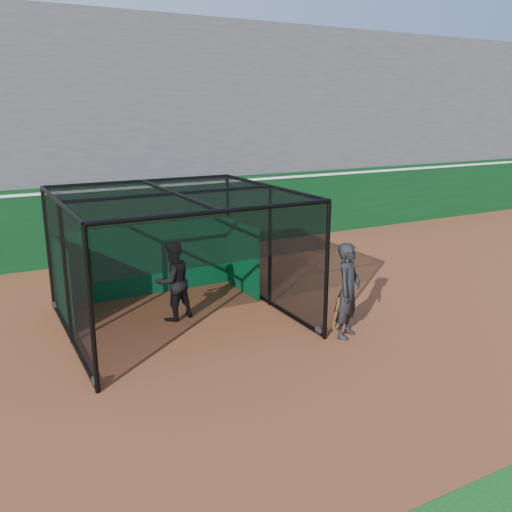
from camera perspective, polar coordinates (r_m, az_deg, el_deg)
name	(u,v)px	position (r m, az deg, el deg)	size (l,w,h in m)	color
ground	(253,351)	(11.33, -0.36, -9.95)	(120.00, 120.00, 0.00)	brown
outfield_wall	(133,219)	(18.54, -12.86, 3.86)	(50.00, 0.50, 2.50)	#093313
grandstand	(99,118)	(21.86, -16.17, 13.75)	(50.00, 7.85, 8.95)	#4C4C4F
batting_cage	(177,260)	(12.42, -8.32, -0.40)	(4.95, 4.89, 3.02)	black
batter	(173,281)	(12.79, -8.71, -2.61)	(0.91, 0.71, 1.88)	black
on_deck_player	(348,291)	(11.81, 9.65, -3.62)	(0.92, 0.84, 2.10)	black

